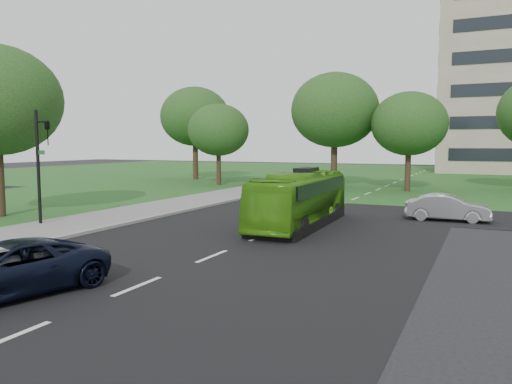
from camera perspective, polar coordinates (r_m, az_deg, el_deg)
ground at (r=19.03m, az=-2.00°, el=-6.18°), size 160.00×160.00×0.00m
street_surfaces at (r=40.50m, az=12.37°, el=-0.02°), size 120.00×120.00×0.15m
tree_park_a at (r=46.75m, az=-4.32°, el=7.08°), size 5.69×5.69×7.56m
tree_park_b at (r=44.53m, az=8.99°, el=9.21°), size 7.65×7.65×10.04m
tree_park_c at (r=42.35m, az=17.10°, el=7.46°), size 6.06×6.06×8.05m
tree_park_f at (r=54.39m, az=-6.99°, el=8.54°), size 7.43×7.43×9.92m
bus at (r=23.51m, az=5.07°, el=-0.83°), size 2.43×9.15×2.53m
sedan at (r=26.82m, az=21.06°, el=-1.67°), size 4.12×1.61×1.34m
suv at (r=14.31m, az=-26.49°, el=-7.88°), size 3.54×5.38×1.38m
traffic_light at (r=25.16m, az=-23.41°, el=3.53°), size 0.88×0.27×5.42m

